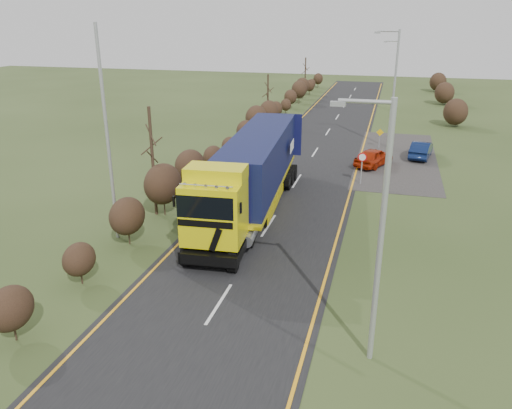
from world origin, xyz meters
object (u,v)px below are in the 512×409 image
at_px(car_red_hatchback, 374,157).
at_px(car_blue_sedan, 421,150).
at_px(speed_sign, 362,163).
at_px(lorry, 253,170).
at_px(streetlight_near, 379,227).

relative_size(car_red_hatchback, car_blue_sedan, 0.99).
bearing_deg(speed_sign, car_blue_sedan, 62.98).
distance_m(lorry, car_blue_sedan, 17.64).
bearing_deg(car_red_hatchback, speed_sign, 106.74).
xyz_separation_m(car_blue_sedan, streetlight_near, (-2.58, -26.25, 3.95)).
height_order(car_red_hatchback, streetlight_near, streetlight_near).
height_order(lorry, speed_sign, lorry).
bearing_deg(car_red_hatchback, car_blue_sedan, -112.40).
relative_size(car_red_hatchback, streetlight_near, 0.47).
bearing_deg(speed_sign, lorry, -129.75).
height_order(lorry, streetlight_near, streetlight_near).
relative_size(car_blue_sedan, streetlight_near, 0.47).
bearing_deg(streetlight_near, speed_sign, 94.71).
relative_size(lorry, streetlight_near, 1.89).
bearing_deg(speed_sign, car_red_hatchback, 82.72).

